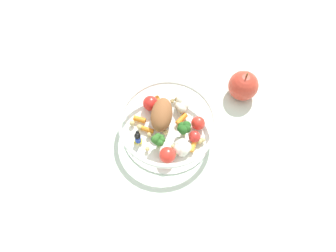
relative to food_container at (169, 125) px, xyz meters
The scene contains 3 objects.
ground_plane 0.03m from the food_container, 78.99° to the right, with size 2.40×2.40×0.00m, color silver.
food_container is the anchor object (origin of this frame).
loose_apple 0.19m from the food_container, 115.18° to the right, with size 0.07×0.07×0.08m.
Camera 1 is at (-0.19, 0.28, 0.66)m, focal length 36.52 mm.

